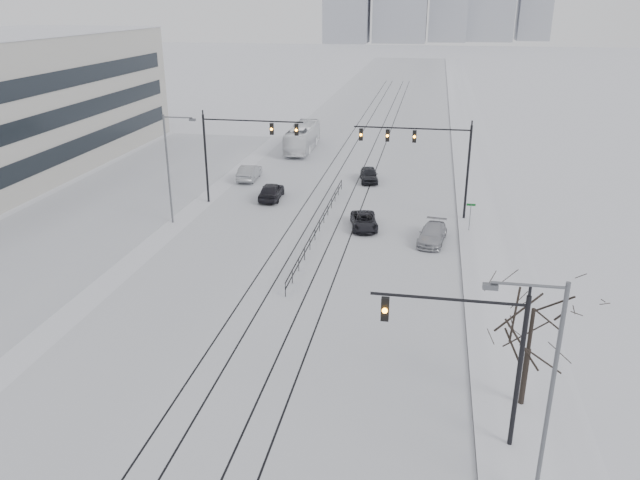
{
  "coord_description": "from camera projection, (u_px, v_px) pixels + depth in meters",
  "views": [
    {
      "loc": [
        8.38,
        -16.21,
        17.46
      ],
      "look_at": [
        1.84,
        20.01,
        3.2
      ],
      "focal_mm": 35.0,
      "sensor_mm": 36.0,
      "label": 1
    }
  ],
  "objects": [
    {
      "name": "street_light_west",
      "position": [
        171.0,
        162.0,
        50.24
      ],
      "size": [
        2.73,
        0.25,
        9.0
      ],
      "color": "#595B60",
      "rests_on": "ground"
    },
    {
      "name": "street_light_east",
      "position": [
        544.0,
        382.0,
        21.33
      ],
      "size": [
        2.73,
        0.25,
        9.0
      ],
      "color": "#595B60",
      "rests_on": "ground"
    },
    {
      "name": "sedan_nb_right",
      "position": [
        432.0,
        234.0,
        47.6
      ],
      "size": [
        2.47,
        4.81,
        1.33
      ],
      "primitive_type": "imported",
      "rotation": [
        0.0,
        0.0,
        -0.14
      ],
      "color": "#A7A9AF",
      "rests_on": "ground"
    },
    {
      "name": "sidewalk_east",
      "position": [
        473.0,
        153.0,
        75.36
      ],
      "size": [
        5.0,
        260.0,
        0.16
      ],
      "primitive_type": "cube",
      "color": "white",
      "rests_on": "ground"
    },
    {
      "name": "median_fence",
      "position": [
        320.0,
        225.0,
        49.91
      ],
      "size": [
        0.06,
        24.0,
        1.0
      ],
      "color": "black",
      "rests_on": "ground"
    },
    {
      "name": "tram_rails",
      "position": [
        338.0,
        195.0,
        59.27
      ],
      "size": [
        5.3,
        180.0,
        0.01
      ],
      "color": "black",
      "rests_on": "ground"
    },
    {
      "name": "traffic_mast_nw",
      "position": [
        237.0,
        143.0,
        55.0
      ],
      "size": [
        9.1,
        0.37,
        8.0
      ],
      "color": "black",
      "rests_on": "ground"
    },
    {
      "name": "parking_strip",
      "position": [
        118.0,
        200.0,
        58.0
      ],
      "size": [
        14.0,
        60.0,
        0.03
      ],
      "primitive_type": "cube",
      "color": "silver",
      "rests_on": "ground"
    },
    {
      "name": "street_sign",
      "position": [
        470.0,
        213.0,
        49.4
      ],
      "size": [
        0.7,
        0.06,
        2.4
      ],
      "color": "#595B60",
      "rests_on": "ground"
    },
    {
      "name": "road",
      "position": [
        362.0,
        149.0,
        77.62
      ],
      "size": [
        22.0,
        260.0,
        0.02
      ],
      "primitive_type": "cube",
      "color": "silver",
      "rests_on": "ground"
    },
    {
      "name": "sedan_nb_front",
      "position": [
        364.0,
        221.0,
        50.59
      ],
      "size": [
        2.82,
        4.7,
        1.22
      ],
      "primitive_type": "imported",
      "rotation": [
        0.0,
        0.0,
        0.19
      ],
      "color": "black",
      "rests_on": "ground"
    },
    {
      "name": "traffic_mast_near",
      "position": [
        480.0,
        348.0,
        24.63
      ],
      "size": [
        6.1,
        0.37,
        7.0
      ],
      "color": "black",
      "rests_on": "ground"
    },
    {
      "name": "sedan_sb_outer",
      "position": [
        249.0,
        173.0,
        64.16
      ],
      "size": [
        1.79,
        4.73,
        1.54
      ],
      "primitive_type": "imported",
      "rotation": [
        0.0,
        0.0,
        3.18
      ],
      "color": "gray",
      "rests_on": "ground"
    },
    {
      "name": "sedan_nb_far",
      "position": [
        369.0,
        175.0,
        63.54
      ],
      "size": [
        2.37,
        4.45,
        1.44
      ],
      "primitive_type": "imported",
      "rotation": [
        0.0,
        0.0,
        0.16
      ],
      "color": "black",
      "rests_on": "ground"
    },
    {
      "name": "bare_tree",
      "position": [
        532.0,
        319.0,
        27.02
      ],
      "size": [
        4.4,
        4.4,
        6.1
      ],
      "color": "black",
      "rests_on": "ground"
    },
    {
      "name": "sedan_sb_inner",
      "position": [
        271.0,
        191.0,
        57.86
      ],
      "size": [
        2.09,
        4.72,
        1.58
      ],
      "primitive_type": "imported",
      "rotation": [
        0.0,
        0.0,
        3.19
      ],
      "color": "black",
      "rests_on": "ground"
    },
    {
      "name": "box_truck",
      "position": [
        302.0,
        138.0,
        76.52
      ],
      "size": [
        2.85,
        11.24,
        3.12
      ],
      "primitive_type": "imported",
      "rotation": [
        0.0,
        0.0,
        3.16
      ],
      "color": "white",
      "rests_on": "ground"
    },
    {
      "name": "traffic_mast_ne",
      "position": [
        428.0,
        151.0,
        51.25
      ],
      "size": [
        9.6,
        0.37,
        8.0
      ],
      "color": "black",
      "rests_on": "ground"
    },
    {
      "name": "curb",
      "position": [
        453.0,
        152.0,
        75.77
      ],
      "size": [
        0.1,
        260.0,
        0.12
      ],
      "primitive_type": "cube",
      "color": "gray",
      "rests_on": "ground"
    }
  ]
}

